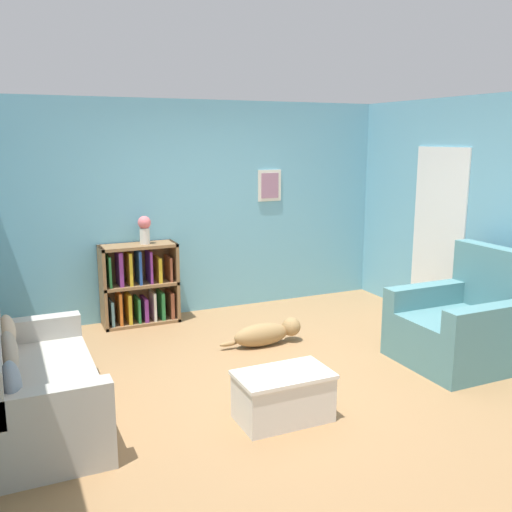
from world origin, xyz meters
TOP-DOWN VIEW (x-y plane):
  - ground_plane at (0.00, 0.00)m, footprint 14.00×14.00m
  - wall_back at (0.00, 2.25)m, footprint 5.60×0.13m
  - wall_right at (2.55, 0.02)m, footprint 0.16×5.00m
  - couch at (-2.07, -0.09)m, footprint 0.81×1.72m
  - bookshelf at (-0.77, 2.02)m, footprint 0.88×0.35m
  - recliner_chair at (1.84, -0.46)m, footprint 1.07×1.01m
  - coffee_table at (-0.31, -0.79)m, footprint 0.73×0.44m
  - dog at (0.28, 0.73)m, footprint 0.91×0.22m
  - vase at (-0.68, 2.01)m, footprint 0.15×0.15m

SIDE VIEW (x-z plane):
  - ground_plane at x=0.00m, z-range 0.00..0.00m
  - dog at x=0.28m, z-range 0.00..0.26m
  - coffee_table at x=-0.31m, z-range 0.01..0.40m
  - couch at x=-2.07m, z-range -0.09..0.70m
  - recliner_chair at x=1.84m, z-range -0.19..0.92m
  - bookshelf at x=-0.77m, z-range -0.02..0.92m
  - vase at x=-0.68m, z-range 0.97..1.29m
  - wall_right at x=2.55m, z-range -0.01..2.59m
  - wall_back at x=0.00m, z-range 0.00..2.60m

